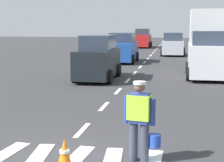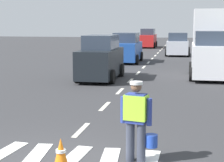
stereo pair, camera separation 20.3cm
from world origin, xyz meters
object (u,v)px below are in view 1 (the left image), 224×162
road_worker (141,117)px  car_oncoming_third (143,39)px  car_oncoming_second (122,49)px  car_outgoing_far (173,45)px  delivery_truck (208,46)px  car_oncoming_lead (98,59)px  traffic_cone_near (65,154)px

road_worker → car_oncoming_third: bearing=95.4°
car_oncoming_second → car_outgoing_far: size_ratio=1.10×
car_oncoming_third → car_oncoming_second: car_oncoming_third is taller
road_worker → delivery_truck: (2.17, 13.12, 0.68)m
delivery_truck → car_oncoming_lead: delivery_truck is taller
road_worker → car_outgoing_far: 26.61m
car_oncoming_third → car_oncoming_second: 17.15m
car_oncoming_lead → car_outgoing_far: car_oncoming_lead is taller
road_worker → delivery_truck: 13.32m
car_oncoming_lead → car_oncoming_third: bearing=90.5°
car_oncoming_second → car_oncoming_lead: bearing=-89.5°
traffic_cone_near → car_oncoming_third: bearing=93.2°
delivery_truck → car_oncoming_lead: 5.81m
delivery_truck → traffic_cone_near: bearing=-104.6°
road_worker → car_oncoming_second: bearing=99.6°
traffic_cone_near → delivery_truck: (3.59, 13.76, 1.31)m
car_oncoming_lead → car_outgoing_far: size_ratio=1.10×
road_worker → car_oncoming_second: (-3.37, 19.95, 0.06)m
car_oncoming_third → car_outgoing_far: bearing=-70.6°
car_oncoming_second → car_outgoing_far: bearing=62.1°
road_worker → car_outgoing_far: size_ratio=0.43×
traffic_cone_near → car_oncoming_third: 37.80m
delivery_truck → car_oncoming_third: size_ratio=1.07×
traffic_cone_near → car_oncoming_lead: size_ratio=0.14×
car_oncoming_third → car_oncoming_lead: size_ratio=1.02×
car_oncoming_third → car_outgoing_far: size_ratio=1.12×
traffic_cone_near → car_oncoming_lead: bearing=99.0°
car_oncoming_third → delivery_truck: bearing=-76.6°
traffic_cone_near → car_oncoming_second: bearing=95.4°
car_outgoing_far → car_oncoming_lead: bearing=-102.6°
car_oncoming_third → car_oncoming_second: bearing=-89.4°
delivery_truck → road_worker: bearing=-99.4°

